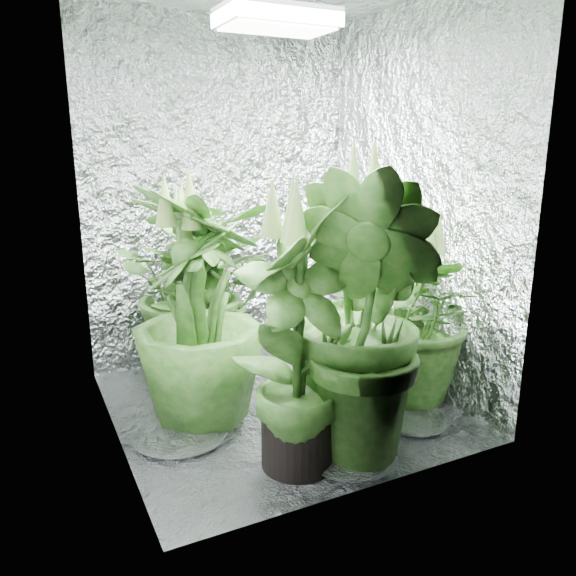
% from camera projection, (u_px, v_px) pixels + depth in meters
% --- Properties ---
extents(ground, '(1.60, 1.60, 0.00)m').
position_uv_depth(ground, '(279.00, 405.00, 2.89)').
color(ground, silver).
rests_on(ground, ground).
extents(walls, '(1.62, 1.62, 2.00)m').
position_uv_depth(walls, '(278.00, 210.00, 2.64)').
color(walls, silver).
rests_on(walls, ground).
extents(grow_lamp, '(0.50, 0.30, 0.22)m').
position_uv_depth(grow_lamp, '(277.00, 19.00, 2.43)').
color(grow_lamp, gray).
rests_on(grow_lamp, ceiling).
extents(plant_a, '(0.95, 0.95, 1.08)m').
position_uv_depth(plant_a, '(196.00, 285.00, 3.22)').
color(plant_a, black).
rests_on(plant_a, ground).
extents(plant_b, '(0.75, 0.75, 1.10)m').
position_uv_depth(plant_b, '(200.00, 292.00, 3.10)').
color(plant_b, black).
rests_on(plant_b, ground).
extents(plant_c, '(0.49, 0.49, 0.91)m').
position_uv_depth(plant_c, '(352.00, 300.00, 3.28)').
color(plant_c, black).
rests_on(plant_c, ground).
extents(plant_d, '(0.83, 0.83, 1.20)m').
position_uv_depth(plant_d, '(198.00, 310.00, 2.58)').
color(plant_d, black).
rests_on(plant_d, ground).
extents(plant_e, '(0.98, 0.98, 1.03)m').
position_uv_depth(plant_e, '(406.00, 313.00, 2.78)').
color(plant_e, black).
rests_on(plant_e, ground).
extents(plant_f, '(0.82, 0.82, 1.20)m').
position_uv_depth(plant_f, '(298.00, 339.00, 2.22)').
color(plant_f, black).
rests_on(plant_f, ground).
extents(plant_g, '(0.72, 0.72, 1.31)m').
position_uv_depth(plant_g, '(366.00, 319.00, 2.28)').
color(plant_g, black).
rests_on(plant_g, ground).
extents(circulation_fan, '(0.19, 0.30, 0.36)m').
position_uv_depth(circulation_fan, '(321.00, 325.00, 3.65)').
color(circulation_fan, black).
rests_on(circulation_fan, ground).
extents(plant_label, '(0.05, 0.04, 0.07)m').
position_uv_depth(plant_label, '(381.00, 390.00, 2.36)').
color(plant_label, white).
rests_on(plant_label, plant_g).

